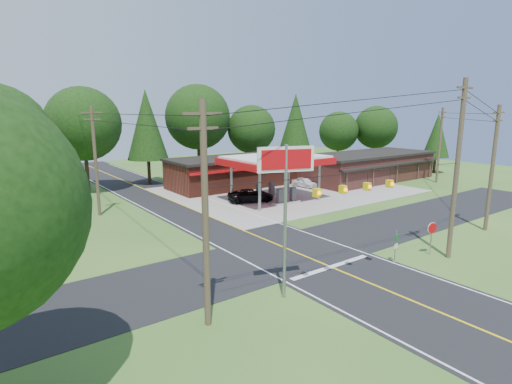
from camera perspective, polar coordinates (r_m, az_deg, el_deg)
ground at (r=27.98m, az=5.24°, el=-8.42°), size 120.00×120.00×0.00m
main_highway at (r=27.98m, az=5.24°, el=-8.40°), size 8.00×120.00×0.02m
cross_road at (r=27.98m, az=5.24°, el=-8.39°), size 70.00×7.00×0.02m
lane_center_yellow at (r=27.97m, az=5.24°, el=-8.37°), size 0.15×110.00×0.00m
gas_canopy at (r=42.39m, az=2.84°, el=4.35°), size 10.60×7.40×4.88m
convenience_store at (r=51.30m, az=-3.36°, el=2.93°), size 16.40×7.55×3.80m
strip_building at (r=58.30m, az=15.61°, el=3.55°), size 20.40×8.75×3.80m
utility_pole_near_right at (r=28.27m, az=26.77°, el=3.05°), size 1.80×0.30×11.50m
utility_pole_near_left at (r=17.24m, az=-7.26°, el=-3.03°), size 1.80×0.30×10.00m
utility_pole_far_left at (r=39.06m, az=-21.97°, el=4.32°), size 1.80×0.30×10.00m
utility_pole_right_b at (r=36.65m, az=30.70°, el=3.12°), size 1.80×0.30×10.00m
utility_pole_far_right at (r=59.11m, az=24.77°, el=6.24°), size 1.80×0.30×10.00m
utility_pole_north at (r=55.94m, az=-24.87°, el=5.53°), size 0.30×0.30×9.50m
overhead_beacons at (r=21.68m, az=14.08°, el=2.42°), size 17.04×2.04×1.03m
treeline_backdrop at (r=47.39m, az=-13.59°, el=8.71°), size 70.27×51.59×13.30m
suv_car at (r=42.53m, az=-0.71°, el=-0.51°), size 6.18×6.18×1.36m
sedan_car at (r=51.12m, az=6.94°, el=1.36°), size 3.85×3.85×1.22m
big_stop_sign at (r=19.57m, az=4.28°, el=1.22°), size 2.83×0.97×7.93m
octagonal_stop_sign at (r=29.13m, az=23.85°, el=-5.08°), size 0.78×0.24×2.28m
route_sign_post at (r=26.87m, az=19.37°, el=-6.97°), size 0.44×0.13×2.18m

